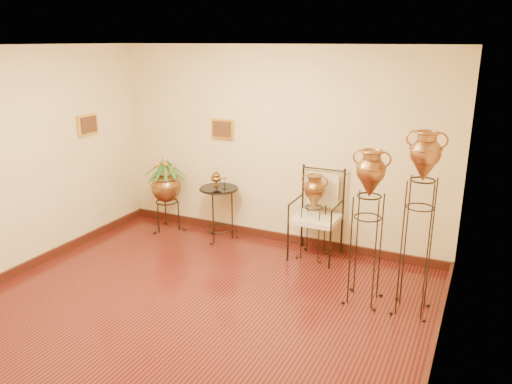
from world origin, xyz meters
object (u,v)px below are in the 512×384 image
at_px(planter_urn, 166,184).
at_px(side_table, 219,212).
at_px(amphora_tall, 418,223).
at_px(amphora_mid, 367,227).
at_px(armchair, 316,215).

distance_m(planter_urn, side_table, 0.98).
bearing_deg(planter_urn, amphora_tall, -13.31).
distance_m(amphora_mid, side_table, 2.58).
bearing_deg(side_table, amphora_tall, -17.36).
bearing_deg(side_table, planter_urn, -179.94).
bearing_deg(amphora_mid, side_table, 159.17).
bearing_deg(side_table, amphora_mid, -20.83).
distance_m(amphora_tall, amphora_mid, 0.55).
bearing_deg(armchair, amphora_mid, -45.72).
bearing_deg(armchair, amphora_tall, -32.80).
bearing_deg(amphora_mid, armchair, 134.42).
distance_m(armchair, side_table, 1.50).
height_order(amphora_tall, side_table, amphora_tall).
xyz_separation_m(amphora_tall, side_table, (-2.90, 0.91, -0.61)).
relative_size(amphora_tall, planter_urn, 1.53).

